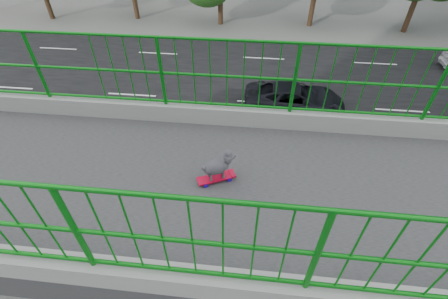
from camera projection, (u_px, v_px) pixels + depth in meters
name	position (u px, v px, depth m)	size (l,w,h in m)	color
road	(262.00, 103.00, 18.35)	(18.00, 90.00, 0.02)	black
footbridge	(276.00, 260.00, 5.22)	(3.00, 24.00, 7.00)	#2D2D2F
railing	(294.00, 179.00, 3.90)	(3.00, 24.00, 1.42)	gray
skateboard	(216.00, 178.00, 4.14)	(0.35, 0.53, 0.07)	red
poodle	(218.00, 166.00, 3.99)	(0.30, 0.43, 0.39)	#2A282D
car_0	(16.00, 160.00, 13.48)	(1.88, 4.66, 1.59)	white
car_2	(294.00, 99.00, 17.26)	(2.56, 5.55, 1.54)	black
car_5	(368.00, 190.00, 12.37)	(1.38, 3.97, 1.31)	#A5A5AB
car_6	(417.00, 144.00, 14.50)	(2.20, 4.76, 1.32)	#A5A5AB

